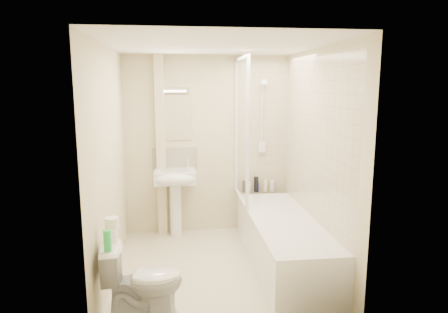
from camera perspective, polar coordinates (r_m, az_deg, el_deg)
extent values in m
plane|color=beige|center=(4.59, -1.09, -15.76)|extent=(2.50, 2.50, 0.00)
cube|color=beige|center=(5.43, -2.44, 1.61)|extent=(2.20, 0.02, 2.40)
cube|color=beige|center=(4.24, -16.09, -1.17)|extent=(0.02, 2.50, 2.40)
cube|color=beige|center=(4.45, 13.10, -0.53)|extent=(0.02, 2.50, 2.40)
cube|color=white|center=(4.15, -1.21, 15.62)|extent=(2.20, 2.50, 0.02)
cube|color=beige|center=(5.50, 5.38, 4.04)|extent=(0.70, 0.01, 1.75)
cube|color=beige|center=(4.41, 13.06, 2.34)|extent=(0.01, 2.10, 1.75)
cube|color=beige|center=(5.36, -9.01, 1.38)|extent=(0.12, 0.12, 2.40)
cube|color=beige|center=(5.44, -7.04, -0.27)|extent=(0.60, 0.02, 0.30)
cube|color=white|center=(5.36, -7.17, 5.51)|extent=(0.46, 0.01, 0.60)
cube|color=silver|center=(5.33, -7.26, 9.47)|extent=(0.42, 0.07, 0.07)
cube|color=white|center=(4.60, 8.43, -12.02)|extent=(0.70, 2.10, 0.55)
cube|color=white|center=(4.53, 8.50, -9.44)|extent=(0.56, 1.96, 0.05)
cube|color=white|center=(5.01, 2.51, 3.77)|extent=(0.01, 0.90, 1.80)
cube|color=white|center=(5.43, 1.78, 4.26)|extent=(0.04, 0.04, 1.80)
cube|color=white|center=(4.56, 3.42, 3.15)|extent=(0.04, 0.04, 1.80)
cube|color=white|center=(4.99, 2.59, 13.87)|extent=(0.04, 0.90, 0.04)
cube|color=white|center=(5.18, 2.44, -5.96)|extent=(0.04, 0.90, 0.03)
cylinder|color=white|center=(5.47, 5.46, 5.32)|extent=(0.02, 0.02, 0.90)
cylinder|color=white|center=(5.52, 5.38, 0.66)|extent=(0.05, 0.05, 0.02)
cylinder|color=white|center=(5.45, 5.53, 10.04)|extent=(0.05, 0.05, 0.02)
cylinder|color=white|center=(5.39, 5.69, 10.35)|extent=(0.08, 0.11, 0.11)
cube|color=white|center=(5.51, 5.40, 1.37)|extent=(0.10, 0.05, 0.14)
cylinder|color=white|center=(5.43, 5.31, 5.82)|extent=(0.01, 0.13, 0.84)
cylinder|color=white|center=(5.44, -6.89, -7.53)|extent=(0.15, 0.15, 0.72)
cube|color=white|center=(5.29, -7.00, -2.84)|extent=(0.54, 0.41, 0.16)
ellipsoid|color=white|center=(5.13, -7.00, -3.26)|extent=(0.54, 0.23, 0.16)
cube|color=silver|center=(5.28, -7.01, -2.19)|extent=(0.37, 0.27, 0.04)
cylinder|color=white|center=(5.38, -8.89, -1.23)|extent=(0.03, 0.03, 0.10)
cylinder|color=white|center=(5.37, -5.16, -1.15)|extent=(0.03, 0.03, 0.10)
sphere|color=white|center=(5.37, -8.91, -0.63)|extent=(0.04, 0.04, 0.04)
sphere|color=white|center=(5.36, -5.17, -0.56)|extent=(0.04, 0.04, 0.04)
cylinder|color=black|center=(5.52, 2.92, -4.31)|extent=(0.05, 0.05, 0.16)
cylinder|color=silver|center=(5.53, 3.58, -4.37)|extent=(0.05, 0.05, 0.14)
cylinder|color=black|center=(5.54, 4.63, -3.99)|extent=(0.06, 0.06, 0.21)
cylinder|color=navy|center=(5.56, 4.78, -4.41)|extent=(0.05, 0.05, 0.12)
cylinder|color=beige|center=(5.58, 5.93, -4.21)|extent=(0.05, 0.05, 0.16)
cylinder|color=silver|center=(5.60, 6.90, -4.16)|extent=(0.06, 0.06, 0.16)
imported|color=white|center=(3.67, -11.48, -16.97)|extent=(0.45, 0.71, 0.68)
cylinder|color=white|center=(3.60, -15.86, -10.80)|extent=(0.12, 0.12, 0.11)
cylinder|color=white|center=(3.58, -15.72, -9.14)|extent=(0.12, 0.12, 0.10)
cylinder|color=green|center=(3.40, -16.32, -11.47)|extent=(0.06, 0.06, 0.18)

